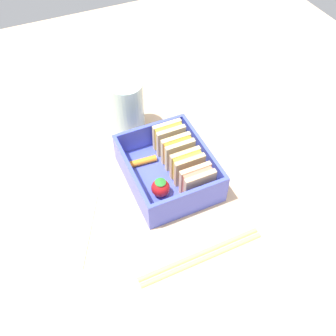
% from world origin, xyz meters
% --- Properties ---
extents(ground_plane, '(1.20, 1.20, 0.02)m').
position_xyz_m(ground_plane, '(0.00, 0.00, -0.01)').
color(ground_plane, '#DCB28A').
extents(bento_tray, '(0.16, 0.13, 0.01)m').
position_xyz_m(bento_tray, '(0.00, 0.00, 0.01)').
color(bento_tray, '#4655D1').
rests_on(bento_tray, ground_plane).
extents(bento_rim, '(0.16, 0.13, 0.04)m').
position_xyz_m(bento_rim, '(0.00, 0.00, 0.03)').
color(bento_rim, '#4655D1').
rests_on(bento_rim, bento_tray).
extents(sandwich_left, '(0.02, 0.05, 0.05)m').
position_xyz_m(sandwich_left, '(-0.05, 0.03, 0.04)').
color(sandwich_left, beige).
rests_on(sandwich_left, bento_tray).
extents(sandwich_center_left, '(0.02, 0.05, 0.05)m').
position_xyz_m(sandwich_center_left, '(-0.02, 0.03, 0.04)').
color(sandwich_center_left, beige).
rests_on(sandwich_center_left, bento_tray).
extents(sandwich_center, '(0.02, 0.05, 0.05)m').
position_xyz_m(sandwich_center, '(0.02, 0.03, 0.04)').
color(sandwich_center, '#E3B77A').
rests_on(sandwich_center, bento_tray).
extents(sandwich_center_right, '(0.02, 0.05, 0.05)m').
position_xyz_m(sandwich_center_right, '(0.05, 0.03, 0.04)').
color(sandwich_center_right, '#E3B587').
rests_on(sandwich_center_right, bento_tray).
extents(carrot_stick_far_left, '(0.01, 0.05, 0.01)m').
position_xyz_m(carrot_stick_far_left, '(-0.04, -0.03, 0.02)').
color(carrot_stick_far_left, orange).
rests_on(carrot_stick_far_left, bento_tray).
extents(strawberry_far_left, '(0.03, 0.03, 0.04)m').
position_xyz_m(strawberry_far_left, '(0.03, -0.03, 0.03)').
color(strawberry_far_left, red).
rests_on(strawberry_far_left, bento_tray).
extents(chopstick_pair, '(0.02, 0.19, 0.01)m').
position_xyz_m(chopstick_pair, '(0.15, -0.01, 0.00)').
color(chopstick_pair, tan).
rests_on(chopstick_pair, ground_plane).
extents(drinking_glass, '(0.06, 0.06, 0.10)m').
position_xyz_m(drinking_glass, '(-0.14, -0.01, 0.05)').
color(drinking_glass, silver).
rests_on(drinking_glass, ground_plane).
extents(folded_napkin, '(0.17, 0.15, 0.00)m').
position_xyz_m(folded_napkin, '(0.01, -0.18, 0.00)').
color(folded_napkin, white).
rests_on(folded_napkin, ground_plane).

